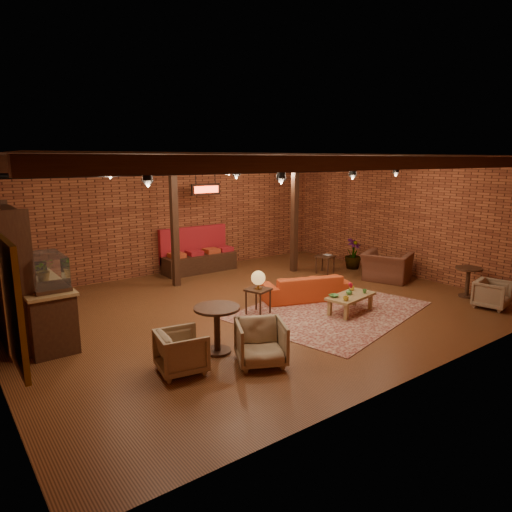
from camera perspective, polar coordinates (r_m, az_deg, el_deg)
floor at (r=9.94m, az=0.07°, el=-6.41°), size 10.00×10.00×0.00m
ceiling at (r=9.43m, az=0.08°, el=12.37°), size 10.00×8.00×0.02m
wall_back at (r=12.96m, az=-10.54°, el=4.98°), size 10.00×0.02×3.20m
wall_front at (r=6.83m, az=20.47°, el=-1.80°), size 10.00×0.02×3.20m
wall_right at (r=13.13m, az=17.97°, el=4.69°), size 0.02×8.00×3.20m
ceiling_beams at (r=9.43m, az=0.08°, el=11.65°), size 9.80×6.40×0.22m
ceiling_pipe at (r=10.76m, az=-5.08°, el=10.42°), size 9.60×0.12×0.12m
post_left at (r=11.45m, az=-10.16°, el=4.09°), size 0.16×0.16×3.20m
post_right at (r=12.84m, az=4.84°, el=5.08°), size 0.16×0.16×3.20m
service_counter at (r=9.02m, az=-25.56°, el=-4.24°), size 0.80×2.50×1.60m
plant_counter at (r=9.13m, az=-25.43°, el=-1.31°), size 0.35×0.39×0.30m
shelving_hutch at (r=8.96m, az=-28.41°, el=-1.97°), size 0.52×2.00×2.40m
chalkboard_menu at (r=5.54m, az=-28.01°, el=-5.58°), size 0.08×0.96×1.46m
banquette at (r=13.01m, az=-7.12°, el=0.21°), size 2.10×0.70×1.00m
service_sign at (r=12.38m, az=-6.30°, el=8.28°), size 0.86×0.06×0.30m
ceiling_spotlights at (r=9.43m, az=0.08°, el=10.31°), size 6.40×4.40×0.28m
rug at (r=9.84m, az=9.27°, el=-6.73°), size 4.40×3.74×0.01m
sofa at (r=10.46m, az=6.20°, el=-3.87°), size 2.13×1.39×0.58m
coffee_table at (r=9.68m, az=11.69°, el=-5.03°), size 1.20×0.74×0.63m
side_table_lamp at (r=9.31m, az=0.28°, el=-3.18°), size 0.56×0.56×0.92m
round_table_left at (r=7.57m, az=-4.90°, el=-8.18°), size 0.76×0.76×0.79m
armchair_a at (r=7.04m, az=-9.31°, el=-11.46°), size 0.75×0.79×0.71m
armchair_b at (r=7.20m, az=0.61°, el=-10.53°), size 0.97×0.94×0.76m
armchair_right at (r=12.42m, az=16.06°, el=-0.72°), size 1.12×1.35×1.01m
side_table_book at (r=12.88m, az=8.66°, el=-0.11°), size 0.57×0.57×0.52m
round_table_right at (r=11.63m, az=24.99°, el=-2.43°), size 0.59×0.59×0.70m
armchair_far at (r=11.05m, az=27.40°, el=-4.11°), size 0.75×0.72×0.66m
plant_tall at (r=13.44m, az=12.21°, el=3.95°), size 1.82×1.82×2.64m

